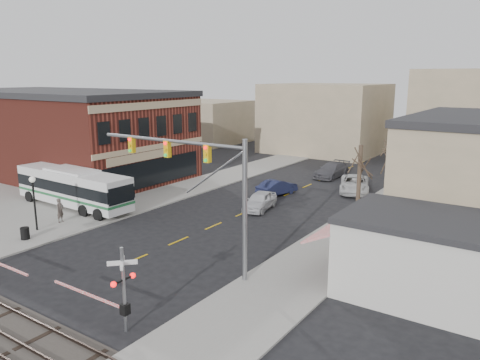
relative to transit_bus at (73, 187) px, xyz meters
The scene contains 19 objects.
ground 15.15m from the transit_bus, 29.00° to the right, with size 160.00×160.00×0.00m, color black.
sidewalk_west 13.34m from the transit_bus, 73.94° to the left, with size 5.00×60.00×0.12m, color gray.
sidewalk_east 26.04m from the transit_bus, 29.28° to the left, with size 5.00×60.00×0.12m, color gray.
brick_building 16.61m from the transit_bus, 147.80° to the left, with size 30.40×15.40×9.60m.
awning_shop 29.13m from the transit_bus, ahead, with size 9.74×6.20×4.30m.
tree_east_a 24.18m from the transit_bus, 11.25° to the left, with size 0.28×0.28×6.75m.
tree_east_b 26.28m from the transit_bus, 24.08° to the left, with size 0.28×0.28×6.30m.
tree_east_c 30.61m from the transit_bus, 37.75° to the left, with size 0.28×0.28×7.20m.
transit_bus is the anchor object (origin of this frame).
traffic_signal_mast 18.54m from the transit_bus, 13.19° to the right, with size 10.83×0.30×8.00m.
rr_crossing_east 21.89m from the transit_bus, 31.60° to the right, with size 5.60×1.36×4.00m.
street_lamp 6.56m from the transit_bus, 60.54° to the right, with size 0.44×0.44×4.03m.
trash_bin 8.51m from the transit_bus, 59.23° to the right, with size 0.60×0.60×0.84m, color black.
car_a 16.17m from the transit_bus, 31.96° to the left, with size 1.83×4.54×1.55m, color silver.
car_b 18.53m from the transit_bus, 47.96° to the left, with size 1.57×4.49×1.48m, color #161B39.
car_c 26.26m from the transit_bus, 46.21° to the left, with size 2.70×5.86×1.63m, color #BDBDBD.
car_d 27.68m from the transit_bus, 60.79° to the left, with size 2.28×5.60×1.63m, color #48474D.
pedestrian_near 4.65m from the transit_bus, 49.04° to the right, with size 0.69×0.45×1.89m, color #4C423D.
pedestrian_far 2.17m from the transit_bus, ahead, with size 0.73×0.57×1.51m, color #2C304E.
Camera 1 is at (20.82, -17.00, 11.25)m, focal length 35.00 mm.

